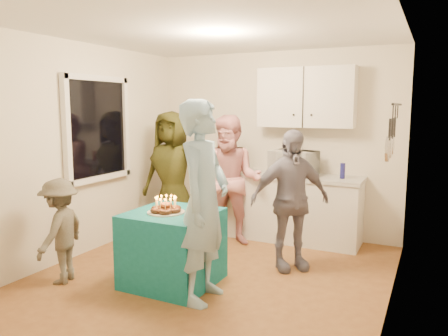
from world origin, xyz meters
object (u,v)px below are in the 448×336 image
at_px(counter, 279,208).
at_px(punch_jar, 205,194).
at_px(woman_back_right, 290,200).
at_px(woman_back_left, 172,173).
at_px(child_near_left, 60,231).
at_px(man_birthday, 204,202).
at_px(party_table, 173,248).
at_px(woman_back_center, 231,180).
at_px(microwave, 293,163).

relative_size(counter, punch_jar, 6.47).
distance_m(counter, woman_back_right, 1.21).
bearing_deg(woman_back_left, child_near_left, -93.05).
relative_size(counter, man_birthday, 1.16).
bearing_deg(child_near_left, punch_jar, 102.72).
height_order(man_birthday, woman_back_left, man_birthday).
height_order(party_table, child_near_left, child_near_left).
bearing_deg(punch_jar, woman_back_center, 103.06).
relative_size(microwave, party_table, 0.70).
height_order(counter, woman_back_left, woman_back_left).
bearing_deg(microwave, woman_back_center, -130.91).
height_order(party_table, punch_jar, punch_jar).
xyz_separation_m(microwave, punch_jar, (-0.39, -1.79, -0.14)).
distance_m(counter, man_birthday, 2.24).
distance_m(punch_jar, woman_back_left, 1.81).
xyz_separation_m(man_birthday, woman_back_center, (-0.50, 1.67, -0.09)).
bearing_deg(party_table, punch_jar, 37.22).
height_order(counter, microwave, microwave).
relative_size(microwave, woman_back_left, 0.34).
bearing_deg(woman_back_left, counter, 17.55).
bearing_deg(woman_back_center, woman_back_left, 167.44).
height_order(party_table, man_birthday, man_birthday).
bearing_deg(microwave, party_table, -96.00).
bearing_deg(woman_back_right, counter, 73.76).
bearing_deg(woman_back_center, man_birthday, -83.62).
relative_size(woman_back_left, woman_back_center, 1.03).
relative_size(microwave, woman_back_right, 0.38).
distance_m(punch_jar, child_near_left, 1.55).
distance_m(microwave, woman_back_right, 1.13).
xyz_separation_m(counter, party_table, (-0.48, -1.99, -0.05)).
distance_m(microwave, woman_back_center, 0.88).
bearing_deg(man_birthday, woman_back_left, 35.38).
bearing_deg(woman_back_center, microwave, 26.50).
relative_size(party_table, woman_back_left, 0.48).
xyz_separation_m(woman_back_right, child_near_left, (-2.02, -1.42, -0.24)).
height_order(punch_jar, man_birthday, man_birthday).
relative_size(woman_back_center, child_near_left, 1.57).
bearing_deg(punch_jar, child_near_left, -152.75).
height_order(counter, woman_back_right, woman_back_right).
bearing_deg(woman_back_center, party_table, -99.25).
bearing_deg(woman_back_left, man_birthday, -50.15).
bearing_deg(child_near_left, woman_back_left, 162.87).
xyz_separation_m(man_birthday, child_near_left, (-1.54, -0.29, -0.40)).
bearing_deg(counter, microwave, 0.00).
bearing_deg(punch_jar, microwave, 77.63).
relative_size(counter, microwave, 3.70).
relative_size(party_table, woman_back_right, 0.54).
distance_m(woman_back_center, child_near_left, 2.24).
height_order(microwave, woman_back_center, woman_back_center).
xyz_separation_m(party_table, woman_back_center, (-0.02, 1.48, 0.48)).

